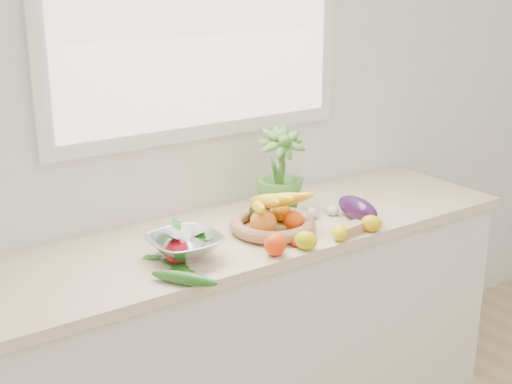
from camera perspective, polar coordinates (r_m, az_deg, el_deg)
back_wall at (r=2.80m, az=-4.63°, el=7.35°), size 4.50×0.02×2.70m
counter_cabinet at (r=2.88m, az=-1.07°, el=-11.87°), size 2.20×0.58×0.86m
countertop at (r=2.69m, az=-1.12°, el=-3.53°), size 2.24×0.62×0.04m
orange_loose at (r=2.45m, az=1.55°, el=-4.24°), size 0.08×0.08×0.08m
lemon_a at (r=2.51m, az=4.01°, el=-3.88°), size 0.10×0.11×0.07m
lemon_b at (r=2.60m, az=6.70°, el=-3.27°), size 0.09×0.09×0.06m
lemon_c at (r=2.70m, az=9.20°, el=-2.50°), size 0.10×0.10×0.06m
apple at (r=2.40m, az=-6.34°, el=-4.72°), size 0.10×0.10×0.09m
ginger at (r=2.67m, az=7.55°, el=-2.97°), size 0.12×0.07×0.04m
garlic_a at (r=2.81m, az=4.51°, el=-1.69°), size 0.06×0.06×0.04m
garlic_b at (r=2.96m, az=8.28°, el=-0.71°), size 0.07×0.07×0.05m
garlic_c at (r=2.85m, az=6.17°, el=-1.48°), size 0.05×0.05×0.04m
eggplant at (r=2.81m, az=8.12°, el=-1.32°), size 0.10×0.23×0.09m
cucumber at (r=2.26m, az=-5.78°, el=-6.89°), size 0.17×0.21×0.04m
radish at (r=2.53m, az=3.18°, el=-4.08°), size 0.03×0.03×0.03m
potted_herb at (r=2.82m, az=1.93°, el=1.69°), size 0.24×0.24×0.35m
fruit_basket at (r=2.65m, az=1.29°, el=-2.20°), size 0.39×0.39×0.18m
colander_with_spinach at (r=2.43m, az=-5.73°, el=-3.88°), size 0.25×0.25×0.13m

